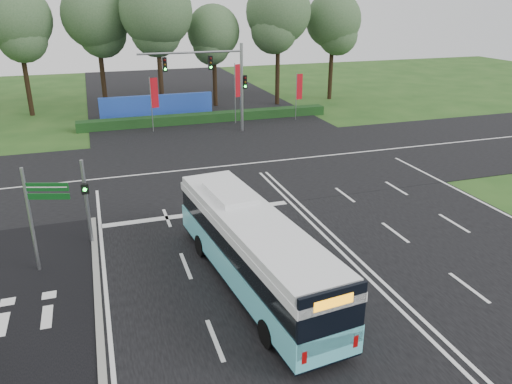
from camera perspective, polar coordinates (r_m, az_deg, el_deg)
ground at (r=22.74m, az=8.60°, el=-5.84°), size 120.00×120.00×0.00m
road_main at (r=22.73m, az=8.60°, el=-5.79°), size 20.00×120.00×0.04m
road_cross at (r=33.03m, az=-0.65°, el=3.25°), size 120.00×14.00×0.05m
bike_path at (r=18.37m, az=-25.17°, el=-15.00°), size 5.00×18.00×0.06m
kerb_strip at (r=18.12m, az=-17.46°, el=-14.23°), size 0.25×18.00×0.12m
city_bus at (r=18.67m, az=-0.33°, el=-6.55°), size 3.41×11.02×3.11m
pedestrian_signal at (r=22.82m, az=-18.82°, el=-0.81°), size 0.33×0.44×3.91m
street_sign at (r=20.92m, az=-23.67°, el=-1.74°), size 1.64×0.59×4.39m
banner_flag_left at (r=41.38m, az=-11.62°, el=10.67°), size 0.65×0.17×4.45m
banner_flag_mid at (r=43.47m, az=-2.14°, el=12.15°), size 0.72×0.33×5.15m
banner_flag_right at (r=44.94m, az=4.89°, el=11.61°), size 0.61×0.10×4.15m
traffic_light_gantry at (r=40.02m, az=-4.18°, el=13.24°), size 8.41×0.28×7.00m
hedge at (r=44.58m, az=-5.58°, el=8.46°), size 22.00×1.20×0.80m
blue_hoarding at (r=46.18m, az=-11.23°, el=9.50°), size 10.00×0.30×2.20m
eucalyptus_row at (r=49.29m, az=-11.36°, el=18.92°), size 41.11×9.28×12.38m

